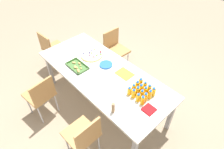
{
  "coord_description": "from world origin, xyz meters",
  "views": [
    {
      "loc": [
        -1.73,
        1.42,
        2.79
      ],
      "look_at": [
        -0.14,
        -0.06,
        0.76
      ],
      "focal_mm": 31.4,
      "sensor_mm": 36.0,
      "label": 1
    }
  ],
  "objects_px": {
    "juice_bottle_0": "(153,92)",
    "juice_bottle_11": "(134,88)",
    "juice_bottle_3": "(140,83)",
    "juice_bottle_13": "(138,98)",
    "juice_bottle_4": "(150,94)",
    "juice_bottle_5": "(145,91)",
    "chair_near_right": "(115,47)",
    "napkin_stack": "(149,109)",
    "chair_end": "(52,47)",
    "juice_bottle_7": "(137,86)",
    "juice_bottle_9": "(142,94)",
    "snack_tray": "(77,66)",
    "juice_bottle_10": "(138,91)",
    "paper_folder": "(125,74)",
    "party_table": "(103,75)",
    "juice_bottle_6": "(141,88)",
    "chair_far_right": "(41,94)",
    "juice_bottle_1": "(149,89)",
    "juice_bottle_2": "(145,86)",
    "chair_far_left": "(84,135)",
    "juice_bottle_15": "(129,91)",
    "cardboard_tube": "(113,108)",
    "plate_stack": "(106,65)",
    "juice_bottle_8": "(145,97)",
    "juice_bottle_14": "(134,94)",
    "fruit_pizza": "(92,55)"
  },
  "relations": [
    {
      "from": "party_table",
      "to": "snack_tray",
      "type": "height_order",
      "value": "snack_tray"
    },
    {
      "from": "juice_bottle_6",
      "to": "juice_bottle_7",
      "type": "xyz_separation_m",
      "value": [
        0.07,
        0.0,
        0.01
      ]
    },
    {
      "from": "chair_near_right",
      "to": "juice_bottle_6",
      "type": "xyz_separation_m",
      "value": [
        -1.26,
        0.7,
        0.3
      ]
    },
    {
      "from": "juice_bottle_10",
      "to": "juice_bottle_3",
      "type": "bearing_deg",
      "value": -62.73
    },
    {
      "from": "party_table",
      "to": "juice_bottle_10",
      "type": "relative_size",
      "value": 16.06
    },
    {
      "from": "juice_bottle_1",
      "to": "snack_tray",
      "type": "height_order",
      "value": "juice_bottle_1"
    },
    {
      "from": "juice_bottle_8",
      "to": "juice_bottle_10",
      "type": "xyz_separation_m",
      "value": [
        0.15,
        -0.01,
        0.0
      ]
    },
    {
      "from": "chair_near_right",
      "to": "juice_bottle_11",
      "type": "relative_size",
      "value": 6.02
    },
    {
      "from": "juice_bottle_8",
      "to": "juice_bottle_9",
      "type": "height_order",
      "value": "juice_bottle_9"
    },
    {
      "from": "cardboard_tube",
      "to": "juice_bottle_4",
      "type": "bearing_deg",
      "value": -107.84
    },
    {
      "from": "chair_end",
      "to": "juice_bottle_1",
      "type": "xyz_separation_m",
      "value": [
        -2.2,
        -0.31,
        0.3
      ]
    },
    {
      "from": "juice_bottle_13",
      "to": "snack_tray",
      "type": "height_order",
      "value": "juice_bottle_13"
    },
    {
      "from": "juice_bottle_7",
      "to": "napkin_stack",
      "type": "height_order",
      "value": "juice_bottle_7"
    },
    {
      "from": "juice_bottle_7",
      "to": "plate_stack",
      "type": "relative_size",
      "value": 0.71
    },
    {
      "from": "juice_bottle_0",
      "to": "juice_bottle_3",
      "type": "height_order",
      "value": "juice_bottle_3"
    },
    {
      "from": "juice_bottle_0",
      "to": "juice_bottle_11",
      "type": "xyz_separation_m",
      "value": [
        0.23,
        0.15,
        -0.0
      ]
    },
    {
      "from": "cardboard_tube",
      "to": "chair_end",
      "type": "bearing_deg",
      "value": -7.72
    },
    {
      "from": "chair_far_right",
      "to": "paper_folder",
      "type": "bearing_deg",
      "value": -40.82
    },
    {
      "from": "juice_bottle_5",
      "to": "juice_bottle_9",
      "type": "distance_m",
      "value": 0.08
    },
    {
      "from": "juice_bottle_7",
      "to": "juice_bottle_9",
      "type": "height_order",
      "value": "juice_bottle_9"
    },
    {
      "from": "juice_bottle_10",
      "to": "fruit_pizza",
      "type": "bearing_deg",
      "value": -4.35
    },
    {
      "from": "juice_bottle_9",
      "to": "juice_bottle_6",
      "type": "bearing_deg",
      "value": -43.48
    },
    {
      "from": "chair_near_right",
      "to": "juice_bottle_14",
      "type": "height_order",
      "value": "juice_bottle_14"
    },
    {
      "from": "juice_bottle_10",
      "to": "paper_folder",
      "type": "bearing_deg",
      "value": -22.03
    },
    {
      "from": "juice_bottle_9",
      "to": "juice_bottle_13",
      "type": "bearing_deg",
      "value": 90.55
    },
    {
      "from": "juice_bottle_7",
      "to": "juice_bottle_11",
      "type": "height_order",
      "value": "juice_bottle_7"
    },
    {
      "from": "juice_bottle_6",
      "to": "juice_bottle_10",
      "type": "height_order",
      "value": "juice_bottle_10"
    },
    {
      "from": "chair_far_right",
      "to": "juice_bottle_1",
      "type": "xyz_separation_m",
      "value": [
        -1.22,
        -1.07,
        0.3
      ]
    },
    {
      "from": "snack_tray",
      "to": "juice_bottle_0",
      "type": "bearing_deg",
      "value": -160.57
    },
    {
      "from": "napkin_stack",
      "to": "juice_bottle_1",
      "type": "bearing_deg",
      "value": -50.02
    },
    {
      "from": "juice_bottle_2",
      "to": "juice_bottle_11",
      "type": "height_order",
      "value": "juice_bottle_2"
    },
    {
      "from": "juice_bottle_0",
      "to": "juice_bottle_2",
      "type": "height_order",
      "value": "same"
    },
    {
      "from": "juice_bottle_3",
      "to": "juice_bottle_13",
      "type": "xyz_separation_m",
      "value": [
        -0.15,
        0.22,
        -0.01
      ]
    },
    {
      "from": "party_table",
      "to": "snack_tray",
      "type": "xyz_separation_m",
      "value": [
        0.38,
        0.22,
        0.07
      ]
    },
    {
      "from": "chair_end",
      "to": "chair_near_right",
      "type": "xyz_separation_m",
      "value": [
        -0.86,
        -0.93,
        0.0
      ]
    },
    {
      "from": "snack_tray",
      "to": "plate_stack",
      "type": "bearing_deg",
      "value": -127.23
    },
    {
      "from": "chair_near_right",
      "to": "juice_bottle_0",
      "type": "height_order",
      "value": "juice_bottle_0"
    },
    {
      "from": "chair_far_left",
      "to": "paper_folder",
      "type": "height_order",
      "value": "chair_far_left"
    },
    {
      "from": "paper_folder",
      "to": "juice_bottle_1",
      "type": "bearing_deg",
      "value": 177.74
    },
    {
      "from": "juice_bottle_4",
      "to": "juice_bottle_5",
      "type": "relative_size",
      "value": 0.97
    },
    {
      "from": "juice_bottle_7",
      "to": "juice_bottle_2",
      "type": "bearing_deg",
      "value": -135.11
    },
    {
      "from": "chair_near_right",
      "to": "napkin_stack",
      "type": "relative_size",
      "value": 5.53
    },
    {
      "from": "chair_end",
      "to": "juice_bottle_4",
      "type": "distance_m",
      "value": 2.31
    },
    {
      "from": "juice_bottle_6",
      "to": "juice_bottle_10",
      "type": "relative_size",
      "value": 0.96
    },
    {
      "from": "juice_bottle_1",
      "to": "juice_bottle_2",
      "type": "xyz_separation_m",
      "value": [
        0.08,
        0.0,
        0.0
      ]
    },
    {
      "from": "snack_tray",
      "to": "juice_bottle_15",
      "type": "bearing_deg",
      "value": -168.56
    },
    {
      "from": "juice_bottle_11",
      "to": "fruit_pizza",
      "type": "distance_m",
      "value": 1.05
    },
    {
      "from": "juice_bottle_7",
      "to": "napkin_stack",
      "type": "bearing_deg",
      "value": 155.47
    },
    {
      "from": "juice_bottle_7",
      "to": "juice_bottle_11",
      "type": "bearing_deg",
      "value": 90.17
    },
    {
      "from": "juice_bottle_9",
      "to": "snack_tray",
      "type": "bearing_deg",
      "value": 13.46
    }
  ]
}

